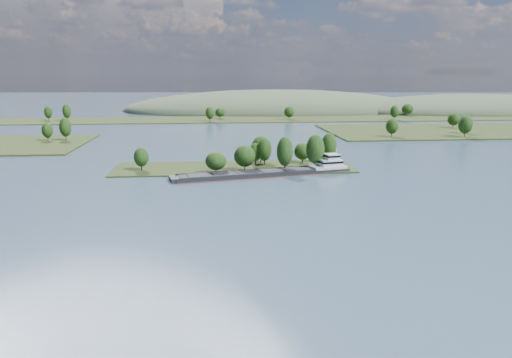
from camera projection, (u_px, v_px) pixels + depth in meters
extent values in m
plane|color=#34435B|center=(243.00, 205.00, 152.33)|extent=(1800.00, 1800.00, 0.00)
cube|color=#243116|center=(234.00, 168.00, 210.74)|extent=(100.00, 30.00, 1.20)
cylinder|color=black|center=(285.00, 166.00, 200.38)|extent=(0.50, 0.50, 4.66)
ellipsoid|color=black|center=(285.00, 151.00, 199.13)|extent=(6.69, 6.69, 11.99)
cylinder|color=black|center=(261.00, 158.00, 220.65)|extent=(0.50, 0.50, 3.90)
ellipsoid|color=black|center=(261.00, 147.00, 219.60)|extent=(8.34, 8.34, 10.04)
cylinder|color=black|center=(245.00, 167.00, 201.89)|extent=(0.50, 0.50, 3.48)
ellipsoid|color=black|center=(245.00, 156.00, 200.96)|extent=(8.69, 8.69, 8.95)
cylinder|color=black|center=(255.00, 161.00, 215.45)|extent=(0.50, 0.50, 3.12)
ellipsoid|color=black|center=(255.00, 152.00, 214.62)|extent=(5.56, 5.56, 8.01)
cylinder|color=black|center=(216.00, 170.00, 196.56)|extent=(0.50, 0.50, 2.87)
ellipsoid|color=black|center=(216.00, 161.00, 195.79)|extent=(8.34, 8.34, 7.37)
cylinder|color=black|center=(142.00, 167.00, 203.31)|extent=(0.50, 0.50, 3.07)
ellipsoid|color=black|center=(141.00, 157.00, 202.49)|extent=(6.06, 6.06, 7.91)
cylinder|color=black|center=(264.00, 161.00, 213.97)|extent=(0.50, 0.50, 3.90)
ellipsoid|color=black|center=(264.00, 149.00, 212.93)|extent=(6.12, 6.12, 10.03)
cylinder|color=black|center=(328.00, 158.00, 220.44)|extent=(0.50, 0.50, 4.35)
ellipsoid|color=black|center=(329.00, 145.00, 219.28)|extent=(6.86, 6.86, 11.18)
cylinder|color=black|center=(315.00, 163.00, 205.58)|extent=(0.50, 0.50, 4.73)
ellipsoid|color=black|center=(315.00, 149.00, 204.32)|extent=(7.73, 7.73, 12.17)
cylinder|color=black|center=(302.00, 160.00, 219.71)|extent=(0.50, 0.50, 2.96)
ellipsoid|color=black|center=(303.00, 151.00, 218.92)|extent=(7.55, 7.55, 7.61)
cylinder|color=black|center=(66.00, 137.00, 290.92)|extent=(0.50, 0.50, 4.30)
ellipsoid|color=black|center=(65.00, 127.00, 289.77)|extent=(6.73, 6.73, 11.07)
cylinder|color=black|center=(48.00, 138.00, 288.90)|extent=(0.50, 0.50, 3.43)
ellipsoid|color=black|center=(47.00, 130.00, 287.99)|extent=(6.21, 6.21, 8.82)
cylinder|color=black|center=(392.00, 134.00, 306.71)|extent=(0.50, 0.50, 3.74)
ellipsoid|color=black|center=(392.00, 126.00, 305.71)|extent=(7.57, 7.57, 9.61)
cylinder|color=black|center=(465.00, 133.00, 305.85)|extent=(0.50, 0.50, 4.40)
ellipsoid|color=black|center=(465.00, 124.00, 304.68)|extent=(8.59, 8.59, 11.31)
cylinder|color=black|center=(466.00, 131.00, 323.50)|extent=(0.50, 0.50, 3.24)
ellipsoid|color=black|center=(466.00, 125.00, 322.63)|extent=(6.61, 6.61, 8.33)
cylinder|color=black|center=(453.00, 125.00, 355.74)|extent=(0.50, 0.50, 3.52)
ellipsoid|color=black|center=(454.00, 119.00, 354.80)|extent=(8.38, 8.38, 9.05)
cube|color=#243116|center=(221.00, 120.00, 424.89)|extent=(900.00, 60.00, 1.20)
cylinder|color=black|center=(49.00, 118.00, 410.51)|extent=(0.50, 0.50, 3.95)
ellipsoid|color=black|center=(48.00, 112.00, 409.46)|extent=(6.49, 6.49, 10.16)
cylinder|color=black|center=(394.00, 117.00, 417.71)|extent=(0.50, 0.50, 4.01)
ellipsoid|color=black|center=(394.00, 111.00, 416.64)|extent=(6.92, 6.92, 10.32)
cylinder|color=black|center=(220.00, 117.00, 427.90)|extent=(0.50, 0.50, 3.11)
ellipsoid|color=black|center=(220.00, 112.00, 427.07)|extent=(8.40, 8.40, 8.01)
cylinder|color=black|center=(407.00, 114.00, 454.83)|extent=(0.50, 0.50, 3.63)
ellipsoid|color=black|center=(408.00, 109.00, 453.86)|extent=(10.47, 10.47, 9.33)
cylinder|color=black|center=(67.00, 118.00, 407.30)|extent=(0.50, 0.50, 4.54)
ellipsoid|color=black|center=(67.00, 111.00, 406.08)|extent=(6.66, 6.66, 11.68)
cylinder|color=black|center=(289.00, 117.00, 420.97)|extent=(0.50, 0.50, 3.62)
ellipsoid|color=black|center=(289.00, 112.00, 420.00)|extent=(8.57, 8.57, 9.30)
cylinder|color=black|center=(210.00, 119.00, 405.59)|extent=(0.50, 0.50, 3.84)
ellipsoid|color=black|center=(210.00, 113.00, 404.57)|extent=(6.87, 6.87, 9.88)
ellipsoid|color=#3B4A33|center=(470.00, 111.00, 516.70)|extent=(260.00, 140.00, 36.00)
ellipsoid|color=#3B4A33|center=(275.00, 110.00, 527.69)|extent=(320.00, 160.00, 44.00)
cube|color=black|center=(264.00, 174.00, 196.11)|extent=(70.75, 24.27, 1.94)
cube|color=maroon|center=(264.00, 175.00, 196.19)|extent=(70.96, 24.48, 0.22)
cube|color=black|center=(244.00, 170.00, 197.71)|extent=(53.39, 12.49, 0.71)
cube|color=black|center=(251.00, 175.00, 189.68)|extent=(53.39, 12.49, 0.71)
cube|color=black|center=(247.00, 173.00, 193.72)|extent=(53.36, 19.49, 0.26)
cube|color=black|center=(198.00, 175.00, 187.75)|extent=(9.35, 8.81, 0.31)
cube|color=black|center=(223.00, 174.00, 190.71)|extent=(9.35, 8.81, 0.31)
cube|color=black|center=(247.00, 172.00, 193.67)|extent=(9.35, 8.81, 0.31)
cube|color=black|center=(271.00, 171.00, 196.63)|extent=(9.35, 8.81, 0.31)
cube|color=black|center=(293.00, 169.00, 199.59)|extent=(9.35, 8.81, 0.31)
cube|color=black|center=(174.00, 180.00, 185.14)|extent=(4.34, 8.33, 1.76)
cylinder|color=black|center=(176.00, 176.00, 185.15)|extent=(0.25, 0.25, 1.94)
cube|color=silver|center=(327.00, 167.00, 204.13)|extent=(15.64, 11.39, 1.06)
cube|color=silver|center=(329.00, 162.00, 204.03)|extent=(10.17, 8.84, 2.65)
cube|color=black|center=(329.00, 161.00, 203.96)|extent=(10.38, 9.05, 0.79)
cube|color=silver|center=(332.00, 157.00, 203.82)|extent=(6.33, 6.33, 1.94)
cube|color=black|center=(332.00, 156.00, 203.74)|extent=(6.55, 6.55, 0.71)
cube|color=silver|center=(332.00, 154.00, 203.59)|extent=(6.76, 6.76, 0.18)
cylinder|color=silver|center=(337.00, 151.00, 204.04)|extent=(0.21, 0.21, 2.29)
cylinder|color=black|center=(321.00, 153.00, 204.94)|extent=(0.53, 0.53, 1.06)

